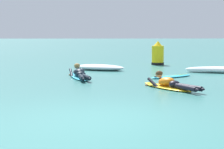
{
  "coord_description": "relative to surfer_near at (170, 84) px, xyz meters",
  "views": [
    {
      "loc": [
        0.05,
        -7.78,
        1.75
      ],
      "look_at": [
        0.27,
        5.69,
        0.23
      ],
      "focal_mm": 64.59,
      "sensor_mm": 36.0,
      "label": 1
    }
  ],
  "objects": [
    {
      "name": "ground_plane",
      "position": [
        -1.95,
        6.04,
        -0.14
      ],
      "size": [
        120.0,
        120.0,
        0.0
      ],
      "primitive_type": "plane",
      "color": "#387A75"
    },
    {
      "name": "surfer_near",
      "position": [
        0.0,
        0.0,
        0.0
      ],
      "size": [
        1.62,
        2.34,
        0.53
      ],
      "color": "yellow",
      "rests_on": "ground"
    },
    {
      "name": "surfer_far",
      "position": [
        -2.83,
        2.66,
        0.0
      ],
      "size": [
        1.04,
        2.74,
        0.54
      ],
      "color": "#2DB2D1",
      "rests_on": "ground"
    },
    {
      "name": "drifting_surfboard",
      "position": [
        0.51,
        2.87,
        -0.1
      ],
      "size": [
        1.88,
        1.54,
        0.16
      ],
      "color": "#2DB2D1",
      "rests_on": "ground"
    },
    {
      "name": "whitewater_mid_left",
      "position": [
        -2.16,
        5.51,
        -0.02
      ],
      "size": [
        2.41,
        1.64,
        0.25
      ],
      "color": "white",
      "rests_on": "ground"
    },
    {
      "name": "whitewater_back",
      "position": [
        2.88,
        4.27,
        -0.02
      ],
      "size": [
        3.14,
        1.3,
        0.26
      ],
      "color": "white",
      "rests_on": "ground"
    },
    {
      "name": "channel_marker_buoy",
      "position": [
        0.69,
        8.1,
        0.35
      ],
      "size": [
        0.62,
        0.62,
        1.19
      ],
      "color": "yellow",
      "rests_on": "ground"
    }
  ]
}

